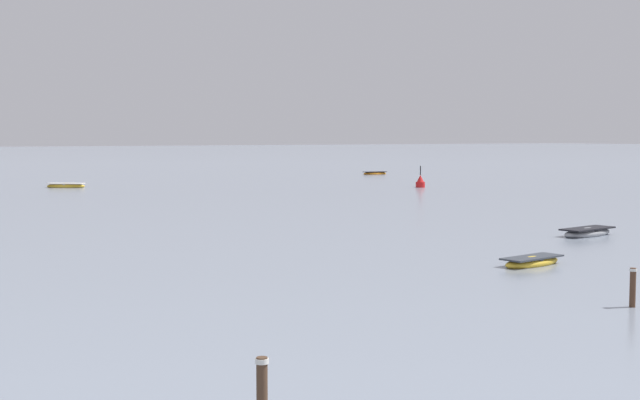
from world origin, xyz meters
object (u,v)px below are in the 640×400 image
rowboat_moored_5 (66,186)px  rowboat_moored_2 (587,233)px  channel_buoy (420,183)px  mooring_post_near (633,288)px  rowboat_moored_0 (532,262)px  rowboat_moored_6 (375,173)px

rowboat_moored_5 → rowboat_moored_2: bearing=137.1°
channel_buoy → mooring_post_near: 58.72m
rowboat_moored_2 → rowboat_moored_5: (-12.85, 54.37, 0.01)m
rowboat_moored_0 → mooring_post_near: 8.28m
rowboat_moored_2 → rowboat_moored_5: rowboat_moored_5 is taller
rowboat_moored_2 → mooring_post_near: 18.68m
rowboat_moored_6 → rowboat_moored_0: bearing=66.0°
rowboat_moored_2 → channel_buoy: channel_buoy is taller
rowboat_moored_0 → rowboat_moored_6: bearing=-128.6°
mooring_post_near → rowboat_moored_2: bearing=46.1°
rowboat_moored_2 → rowboat_moored_0: bearing=22.5°
rowboat_moored_2 → rowboat_moored_6: (29.18, 62.33, -0.01)m
rowboat_moored_0 → mooring_post_near: bearing=57.2°
rowboat_moored_6 → rowboat_moored_5: bearing=16.3°
rowboat_moored_6 → mooring_post_near: (-42.14, -75.78, 0.43)m
channel_buoy → rowboat_moored_5: bearing=149.9°
channel_buoy → mooring_post_near: size_ratio=1.76×
mooring_post_near → channel_buoy: bearing=59.0°
rowboat_moored_5 → rowboat_moored_6: size_ratio=1.14×
rowboat_moored_0 → rowboat_moored_2: (9.61, 5.88, 0.02)m
rowboat_moored_0 → rowboat_moored_2: bearing=-157.5°
channel_buoy → mooring_post_near: (-30.28, -50.32, 0.11)m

